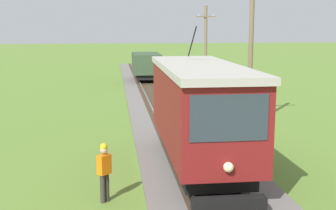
# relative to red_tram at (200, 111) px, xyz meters

# --- Properties ---
(red_tram) EXTENTS (2.60, 8.54, 4.79)m
(red_tram) POSITION_rel_red_tram_xyz_m (0.00, 0.00, 0.00)
(red_tram) COLOR maroon
(red_tram) RESTS_ON rail_right
(freight_car) EXTENTS (2.40, 5.20, 2.31)m
(freight_car) POSITION_rel_red_tram_xyz_m (-0.00, 25.19, -0.64)
(freight_car) COLOR #384C33
(freight_car) RESTS_ON rail_right
(utility_pole_mid) EXTENTS (1.40, 0.29, 7.48)m
(utility_pole_mid) POSITION_rel_red_tram_xyz_m (3.86, 6.66, 1.65)
(utility_pole_mid) COLOR #7A664C
(utility_pole_mid) RESTS_ON ground
(utility_pole_far) EXTENTS (1.40, 0.52, 6.55)m
(utility_pole_far) POSITION_rel_red_tram_xyz_m (3.86, 17.70, 1.18)
(utility_pole_far) COLOR #7A664C
(utility_pole_far) RESTS_ON ground
(gravel_pile) EXTENTS (2.68, 2.68, 1.29)m
(gravel_pile) POSITION_rel_red_tram_xyz_m (4.09, 27.05, -1.55)
(gravel_pile) COLOR gray
(gravel_pile) RESTS_ON ground
(second_worker) EXTENTS (0.44, 0.43, 1.78)m
(second_worker) POSITION_rel_red_tram_xyz_m (-3.29, -2.44, -1.21)
(second_worker) COLOR #38332D
(second_worker) RESTS_ON ground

